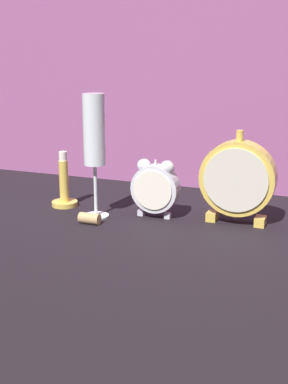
% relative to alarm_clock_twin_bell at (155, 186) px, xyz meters
% --- Properties ---
extents(ground_plane, '(4.00, 4.00, 0.00)m').
position_rel_alarm_clock_twin_bell_xyz_m(ground_plane, '(-0.03, -0.06, -0.07)').
color(ground_plane, black).
extents(fabric_backdrop_drape, '(1.50, 0.01, 0.71)m').
position_rel_alarm_clock_twin_bell_xyz_m(fabric_backdrop_drape, '(-0.03, 0.26, 0.29)').
color(fabric_backdrop_drape, '#8E4C7F').
rests_on(fabric_backdrop_drape, ground_plane).
extents(alarm_clock_twin_bell, '(0.10, 0.03, 0.12)m').
position_rel_alarm_clock_twin_bell_xyz_m(alarm_clock_twin_bell, '(0.00, 0.00, 0.00)').
color(alarm_clock_twin_bell, silver).
rests_on(alarm_clock_twin_bell, ground_plane).
extents(mantel_clock_silver, '(0.15, 0.04, 0.19)m').
position_rel_alarm_clock_twin_bell_xyz_m(mantel_clock_silver, '(0.16, 0.02, 0.02)').
color(mantel_clock_silver, gold).
rests_on(mantel_clock_silver, ground_plane).
extents(champagne_flute, '(0.05, 0.05, 0.25)m').
position_rel_alarm_clock_twin_bell_xyz_m(champagne_flute, '(-0.12, -0.04, 0.10)').
color(champagne_flute, silver).
rests_on(champagne_flute, ground_plane).
extents(brass_candlestick, '(0.06, 0.06, 0.12)m').
position_rel_alarm_clock_twin_bell_xyz_m(brass_candlestick, '(-0.21, 0.01, -0.03)').
color(brass_candlestick, gold).
rests_on(brass_candlestick, ground_plane).
extents(wine_cork, '(0.04, 0.02, 0.02)m').
position_rel_alarm_clock_twin_bell_xyz_m(wine_cork, '(-0.11, -0.09, -0.06)').
color(wine_cork, tan).
rests_on(wine_cork, ground_plane).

